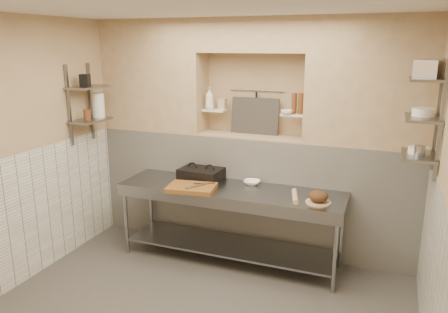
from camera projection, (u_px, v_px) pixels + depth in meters
The scene contains 45 objects.
wall_left at pixel (10, 154), 4.48m from camera, with size 0.10×3.90×2.80m, color tan.
wall_back at pixel (258, 133), 5.57m from camera, with size 4.00×0.10×2.80m, color tan.
backwall_lower at pixel (251, 191), 5.52m from camera, with size 4.00×0.40×1.40m, color white.
alcove_sill at pixel (252, 136), 5.34m from camera, with size 1.30×0.40×0.02m, color tan.
backwall_pillar_left at pixel (155, 76), 5.63m from camera, with size 1.35×0.40×1.40m, color tan.
backwall_pillar_right at pixel (370, 82), 4.70m from camera, with size 1.35×0.40×1.40m, color tan.
backwall_header at pixel (254, 35), 5.04m from camera, with size 1.30×0.40×0.40m, color tan.
wainscot_left at pixel (22, 219), 4.64m from camera, with size 0.02×3.90×1.40m, color white.
wainscot_right at pixel (434, 294), 3.24m from camera, with size 0.02×3.90×1.40m, color white.
alcove_shelf_left at pixel (214, 110), 5.44m from camera, with size 0.28×0.16×0.03m, color white.
alcove_shelf_right at pixel (293, 115), 5.09m from camera, with size 0.28×0.16×0.03m, color white.
utensil_rail at pixel (257, 90), 5.36m from camera, with size 0.02×0.02×0.70m, color gray.
hanging_steel at pixel (256, 104), 5.38m from camera, with size 0.02×0.02×0.30m, color black.
splash_panel at pixel (255, 116), 5.37m from camera, with size 0.60×0.02×0.45m, color #383330.
shelf_rail_left_a at pixel (91, 101), 5.48m from camera, with size 0.03×0.03×0.95m, color slate.
shelf_rail_left_b at pixel (69, 105), 5.12m from camera, with size 0.03×0.03×0.95m, color slate.
wall_shelf_left_lower at pixel (91, 120), 5.31m from camera, with size 0.30×0.50×0.03m, color slate.
wall_shelf_left_upper at pixel (88, 87), 5.20m from camera, with size 0.30×0.50×0.03m, color slate.
shelf_rail_right_a at pixel (438, 116), 4.08m from camera, with size 0.03×0.03×1.05m, color slate.
shelf_rail_right_b at pixel (441, 123), 3.72m from camera, with size 0.03×0.03×1.05m, color slate.
wall_shelf_right_lower at pixel (419, 155), 4.04m from camera, with size 0.30×0.50×0.03m, color slate.
wall_shelf_right_mid at pixel (423, 118), 3.95m from camera, with size 0.30×0.50×0.03m, color slate.
wall_shelf_right_upper at pixel (427, 79), 3.86m from camera, with size 0.30×0.50×0.03m, color slate.
prep_table at pixel (230, 210), 5.05m from camera, with size 2.60×0.70×0.90m.
panini_press at pixel (201, 174), 5.31m from camera, with size 0.52×0.40×0.14m.
cutting_board at pixel (192, 188), 4.94m from camera, with size 0.53×0.37×0.05m, color brown.
knife_blade at pixel (204, 184), 5.00m from camera, with size 0.25×0.03×0.01m, color gray.
tongs at pixel (196, 186), 4.89m from camera, with size 0.03×0.03×0.29m, color gray.
mixing_bowl at pixel (252, 182), 5.13m from camera, with size 0.19×0.19×0.05m, color white.
rolling_pin at pixel (295, 196), 4.64m from camera, with size 0.06×0.06×0.38m, color #BEAE87.
bread_board at pixel (318, 202), 4.53m from camera, with size 0.26×0.26×0.02m, color #BEAE87.
bread_loaf at pixel (319, 196), 4.51m from camera, with size 0.20×0.20×0.12m, color #4C2D19.
bottle_soap at pixel (210, 98), 5.37m from camera, with size 0.11×0.11×0.27m, color white.
jar_alcove at pixel (222, 104), 5.43m from camera, with size 0.09×0.09×0.13m, color tan.
bowl_alcove at pixel (287, 112), 5.05m from camera, with size 0.15×0.15×0.05m, color white.
condiment_a at pixel (301, 104), 5.02m from camera, with size 0.07×0.07×0.24m, color #5E3018.
condiment_b at pixel (294, 103), 5.06m from camera, with size 0.06×0.06×0.24m, color #5E3018.
condiment_c at pixel (306, 109), 5.04m from camera, with size 0.07×0.07×0.11m, color white.
jug_left at pixel (98, 105), 5.42m from camera, with size 0.15×0.15×0.30m, color white.
jar_left at pixel (87, 115), 5.24m from camera, with size 0.09×0.09×0.13m, color #5E3018.
box_left_upper at pixel (85, 80), 5.14m from camera, with size 0.10×0.10×0.14m, color black.
bowl_right at pixel (419, 150), 4.06m from camera, with size 0.19×0.19×0.06m, color white.
canister_right at pixel (420, 151), 3.97m from camera, with size 0.09×0.09×0.09m, color gray.
bowl_right_mid at pixel (423, 112), 3.98m from camera, with size 0.20×0.20×0.07m, color white.
basket_right at pixel (429, 69), 3.82m from camera, with size 0.20×0.25×0.16m, color gray.
Camera 1 is at (1.58, -3.25, 2.50)m, focal length 35.00 mm.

